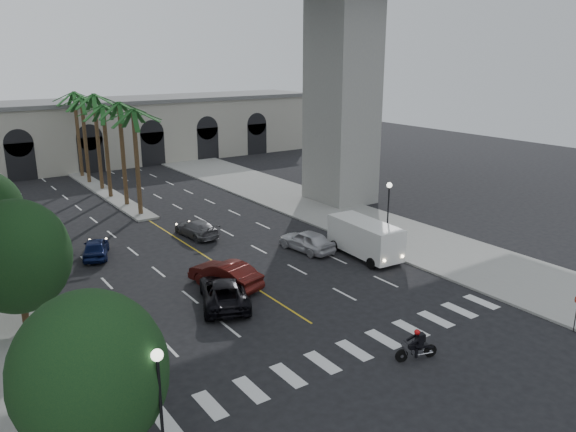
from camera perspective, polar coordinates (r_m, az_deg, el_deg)
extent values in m
plane|color=black|center=(29.91, 4.80, -12.27)|extent=(140.00, 140.00, 0.00)
cube|color=gray|center=(49.55, 7.28, -0.56)|extent=(8.00, 100.00, 0.15)
cube|color=gray|center=(62.21, -17.93, 2.24)|extent=(2.00, 24.00, 0.20)
cube|color=#B0AB9E|center=(77.74, -21.93, 7.44)|extent=(70.00, 10.00, 8.00)
cube|color=slate|center=(77.29, -22.26, 10.55)|extent=(71.00, 10.50, 0.50)
cube|color=gray|center=(55.20, 5.51, 12.11)|extent=(5.00, 6.00, 20.80)
cylinder|color=#47331E|center=(51.93, -15.08, 5.09)|extent=(0.40, 0.40, 9.50)
cylinder|color=#47331E|center=(55.67, -16.41, 5.86)|extent=(0.40, 0.40, 9.80)
cylinder|color=#47331E|center=(59.39, -17.91, 6.10)|extent=(0.40, 0.40, 9.30)
cylinder|color=#47331E|center=(63.22, -18.72, 6.97)|extent=(0.40, 0.40, 10.10)
cylinder|color=#47331E|center=(67.01, -19.89, 7.12)|extent=(0.40, 0.40, 9.60)
cylinder|color=#47331E|center=(70.90, -20.53, 7.63)|extent=(0.40, 0.40, 9.90)
ellipsoid|color=black|center=(20.35, -19.46, -14.88)|extent=(5.20, 5.20, 5.72)
cylinder|color=#382616|center=(33.09, -25.21, -8.60)|extent=(0.36, 0.36, 2.45)
ellipsoid|color=black|center=(32.03, -25.84, -3.71)|extent=(5.44, 5.44, 5.98)
cylinder|color=black|center=(19.89, -12.67, -20.00)|extent=(0.11, 0.11, 5.00)
sphere|color=white|center=(18.52, -13.16, -13.60)|extent=(0.40, 0.40, 0.40)
cylinder|color=black|center=(39.20, -24.29, -6.33)|extent=(0.28, 0.28, 0.36)
cylinder|color=black|center=(38.40, -24.70, -2.98)|extent=(0.11, 0.11, 5.00)
sphere|color=white|center=(37.71, -25.15, 0.68)|extent=(0.40, 0.40, 0.40)
cylinder|color=black|center=(42.33, 9.93, -3.46)|extent=(0.28, 0.28, 0.36)
cylinder|color=black|center=(41.59, 10.09, -0.32)|extent=(0.11, 0.11, 5.00)
sphere|color=white|center=(40.95, 10.26, 3.11)|extent=(0.40, 0.40, 0.40)
cylinder|color=black|center=(22.34, -14.85, -18.34)|extent=(0.10, 0.10, 3.50)
cube|color=black|center=(21.54, -15.15, -15.04)|extent=(0.25, 0.18, 0.80)
cylinder|color=black|center=(25.63, -18.04, -13.81)|extent=(0.10, 0.10, 3.50)
cube|color=black|center=(24.93, -18.34, -10.81)|extent=(0.25, 0.18, 0.80)
cylinder|color=black|center=(28.16, 11.46, -13.74)|extent=(0.65, 0.29, 0.65)
cylinder|color=black|center=(28.88, 14.26, -13.13)|extent=(0.65, 0.29, 0.65)
cube|color=silver|center=(28.49, 12.99, -13.26)|extent=(0.50, 0.42, 0.28)
cube|color=black|center=(28.27, 12.73, -12.79)|extent=(0.64, 0.40, 0.22)
cube|color=black|center=(28.52, 13.60, -12.68)|extent=(0.54, 0.39, 0.13)
cylinder|color=black|center=(27.96, 11.97, -12.53)|extent=(0.21, 0.58, 0.03)
cube|color=black|center=(28.21, 13.21, -12.04)|extent=(0.39, 0.48, 0.56)
cube|color=black|center=(28.27, 13.53, -11.87)|extent=(0.24, 0.36, 0.41)
sphere|color=red|center=(27.97, 12.99, -11.43)|extent=(0.28, 0.28, 0.28)
imported|color=silver|center=(41.92, 1.92, -2.51)|extent=(2.48, 4.92, 1.61)
imported|color=#47110E|center=(35.69, -6.41, -5.94)|extent=(3.14, 5.45, 1.70)
imported|color=black|center=(33.45, -6.52, -7.61)|extent=(4.62, 6.28, 1.59)
imported|color=#59595D|center=(45.77, -9.28, -1.27)|extent=(2.33, 4.84, 1.36)
imported|color=#101C4C|center=(42.96, -18.95, -3.07)|extent=(3.03, 4.53, 1.43)
cube|color=white|center=(40.86, 7.82, -2.15)|extent=(2.66, 6.30, 2.29)
cube|color=black|center=(38.68, 10.53, -2.89)|extent=(2.13, 0.41, 0.97)
cylinder|color=black|center=(38.99, 8.51, -4.78)|extent=(0.37, 0.82, 0.80)
cylinder|color=black|center=(40.34, 10.90, -4.18)|extent=(0.37, 0.82, 0.80)
cylinder|color=black|center=(42.21, 4.77, -3.01)|extent=(0.37, 0.82, 0.80)
cylinder|color=black|center=(43.45, 7.10, -2.51)|extent=(0.37, 0.82, 0.80)
imported|color=black|center=(25.51, -21.91, -16.09)|extent=(0.69, 0.46, 1.88)
imported|color=black|center=(27.88, -22.13, -13.59)|extent=(0.97, 0.94, 1.57)
cylinder|color=black|center=(33.57, 27.22, -8.78)|extent=(0.05, 0.05, 2.15)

